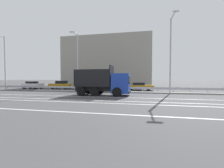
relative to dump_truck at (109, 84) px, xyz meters
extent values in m
plane|color=#424244|center=(0.65, 1.20, -1.32)|extent=(320.00, 320.00, 0.00)
cube|color=silver|center=(-0.87, -1.80, -1.31)|extent=(49.47, 0.16, 0.01)
cube|color=silver|center=(-0.87, -4.33, -1.31)|extent=(49.47, 0.16, 0.01)
cube|color=silver|center=(-0.87, -5.63, -1.31)|extent=(49.47, 0.16, 0.01)
cube|color=silver|center=(-0.87, -9.18, -1.31)|extent=(49.47, 0.16, 0.01)
cube|color=gray|center=(0.65, 3.60, -1.23)|extent=(27.21, 1.10, 0.18)
cube|color=#9EA0A5|center=(0.65, 4.55, -0.70)|extent=(49.47, 0.04, 0.32)
cylinder|color=#ADADB2|center=(-19.53, 4.55, -1.01)|extent=(0.09, 0.09, 0.62)
cylinder|color=#ADADB2|center=(-17.41, 4.55, -1.01)|extent=(0.09, 0.09, 0.62)
cylinder|color=#ADADB2|center=(-15.28, 4.55, -1.01)|extent=(0.09, 0.09, 0.62)
cylinder|color=#ADADB2|center=(-13.16, 4.55, -1.01)|extent=(0.09, 0.09, 0.62)
cylinder|color=#ADADB2|center=(-11.03, 4.55, -1.01)|extent=(0.09, 0.09, 0.62)
cylinder|color=#ADADB2|center=(-8.91, 4.55, -1.01)|extent=(0.09, 0.09, 0.62)
cylinder|color=#ADADB2|center=(-6.78, 4.55, -1.01)|extent=(0.09, 0.09, 0.62)
cylinder|color=#ADADB2|center=(-4.66, 4.55, -1.01)|extent=(0.09, 0.09, 0.62)
cylinder|color=#ADADB2|center=(-2.53, 4.55, -1.01)|extent=(0.09, 0.09, 0.62)
cylinder|color=#ADADB2|center=(-0.41, 4.55, -1.01)|extent=(0.09, 0.09, 0.62)
cylinder|color=#ADADB2|center=(1.72, 4.55, -1.01)|extent=(0.09, 0.09, 0.62)
cylinder|color=#ADADB2|center=(3.84, 4.55, -1.01)|extent=(0.09, 0.09, 0.62)
cylinder|color=#ADADB2|center=(5.97, 4.55, -1.01)|extent=(0.09, 0.09, 0.62)
cylinder|color=#ADADB2|center=(8.09, 4.55, -1.01)|extent=(0.09, 0.09, 0.62)
cylinder|color=#ADADB2|center=(10.21, 4.55, -1.01)|extent=(0.09, 0.09, 0.62)
cylinder|color=#ADADB2|center=(12.34, 4.55, -1.01)|extent=(0.09, 0.09, 0.62)
cube|color=#19389E|center=(1.40, 0.01, 0.13)|extent=(1.96, 2.46, 2.27)
cube|color=black|center=(2.38, 0.01, 0.53)|extent=(0.04, 2.11, 0.85)
cube|color=black|center=(2.42, 0.01, -0.85)|extent=(0.11, 2.40, 0.24)
cube|color=black|center=(-1.84, -0.01, -0.53)|extent=(4.54, 1.37, 0.53)
cube|color=black|center=(-1.84, -0.01, -0.21)|extent=(4.37, 2.38, 0.12)
cube|color=black|center=(-1.85, 1.12, 0.80)|extent=(4.35, 0.12, 1.90)
cube|color=black|center=(-1.84, -1.14, 0.80)|extent=(4.35, 0.12, 1.90)
cube|color=black|center=(0.28, 0.00, 1.04)|extent=(0.11, 2.35, 2.38)
cube|color=black|center=(-3.97, -0.02, 0.80)|extent=(0.11, 2.35, 1.90)
cylinder|color=black|center=(1.10, 1.21, -0.80)|extent=(1.04, 0.33, 1.04)
cylinder|color=black|center=(1.11, -1.20, -0.80)|extent=(1.04, 0.33, 1.04)
cylinder|color=black|center=(-1.51, 1.19, -0.80)|extent=(1.04, 0.33, 1.04)
cylinder|color=black|center=(-1.50, -1.21, -0.80)|extent=(1.04, 0.33, 1.04)
cylinder|color=black|center=(-3.10, 1.18, -0.80)|extent=(1.04, 0.33, 1.04)
cylinder|color=black|center=(-3.09, -1.22, -0.80)|extent=(1.04, 0.33, 1.04)
cylinder|color=white|center=(-4.19, 3.60, -1.18)|extent=(0.16, 0.16, 0.28)
cylinder|color=black|center=(-4.19, 3.60, -0.90)|extent=(0.16, 0.16, 0.28)
cylinder|color=white|center=(-4.19, 3.60, -0.61)|extent=(0.16, 0.16, 0.28)
cylinder|color=black|center=(-4.19, 3.60, -0.33)|extent=(0.16, 0.16, 0.28)
cylinder|color=white|center=(-4.19, 3.60, -0.05)|extent=(0.16, 0.16, 0.28)
cylinder|color=#1E4CB2|center=(-4.19, 3.60, 0.44)|extent=(0.69, 0.03, 0.69)
cylinder|color=white|center=(-4.19, 3.60, 0.44)|extent=(0.75, 0.02, 0.75)
cylinder|color=#ADADB2|center=(-18.97, 3.70, 3.23)|extent=(0.18, 0.18, 9.09)
cylinder|color=#ADADB2|center=(-5.78, 3.71, 3.00)|extent=(0.18, 0.18, 8.63)
cylinder|color=#ADADB2|center=(-5.70, 2.72, 7.16)|extent=(0.25, 1.99, 0.10)
cube|color=silver|center=(-5.63, 1.73, 7.08)|extent=(0.71, 0.25, 0.12)
cylinder|color=#ADADB2|center=(7.42, 3.51, 3.61)|extent=(0.18, 0.18, 9.85)
cylinder|color=#ADADB2|center=(7.46, 2.21, 8.38)|extent=(0.19, 2.59, 0.10)
cube|color=silver|center=(7.50, 0.92, 8.30)|extent=(0.71, 0.22, 0.12)
cube|color=silver|center=(-17.41, 8.16, -0.64)|extent=(4.25, 1.96, 0.75)
cube|color=black|center=(-17.53, 8.17, -0.07)|extent=(1.84, 1.60, 0.40)
cylinder|color=black|center=(-16.07, 8.88, -1.02)|extent=(0.61, 0.24, 0.60)
cylinder|color=black|center=(-16.18, 7.28, -1.02)|extent=(0.61, 0.24, 0.60)
cylinder|color=black|center=(-18.64, 9.05, -1.02)|extent=(0.61, 0.24, 0.60)
cylinder|color=black|center=(-18.74, 7.45, -1.02)|extent=(0.61, 0.24, 0.60)
cube|color=#B27A14|center=(-11.61, 8.79, -0.66)|extent=(4.33, 2.27, 0.72)
cube|color=black|center=(-11.48, 8.80, -0.02)|extent=(1.89, 1.83, 0.56)
cylinder|color=black|center=(-12.82, 7.77, -1.02)|extent=(0.61, 0.25, 0.60)
cylinder|color=black|center=(-12.98, 9.59, -1.02)|extent=(0.61, 0.25, 0.60)
cylinder|color=black|center=(-10.24, 7.99, -1.02)|extent=(0.61, 0.25, 0.60)
cylinder|color=black|center=(-10.39, 9.81, -1.02)|extent=(0.61, 0.25, 0.60)
cube|color=gray|center=(-6.87, 8.45, -0.71)|extent=(4.01, 1.91, 0.61)
cube|color=black|center=(-6.99, 8.45, -0.15)|extent=(1.71, 1.61, 0.51)
cylinder|color=black|center=(-5.68, 9.33, -1.02)|extent=(0.61, 0.22, 0.60)
cylinder|color=black|center=(-5.62, 7.66, -1.02)|extent=(0.61, 0.22, 0.60)
cylinder|color=black|center=(-8.13, 9.24, -1.02)|extent=(0.61, 0.22, 0.60)
cylinder|color=black|center=(-8.06, 7.57, -1.02)|extent=(0.61, 0.22, 0.60)
cube|color=#B27A14|center=(-1.79, 8.26, -0.63)|extent=(4.15, 2.07, 0.78)
cube|color=black|center=(-1.91, 8.26, 0.01)|extent=(1.78, 1.75, 0.49)
cylinder|color=black|center=(-0.49, 9.11, -1.02)|extent=(0.61, 0.22, 0.60)
cylinder|color=black|center=(-0.56, 7.30, -1.02)|extent=(0.61, 0.22, 0.60)
cylinder|color=black|center=(-3.01, 9.22, -1.02)|extent=(0.61, 0.22, 0.60)
cylinder|color=black|center=(-3.09, 7.41, -1.02)|extent=(0.61, 0.22, 0.60)
cube|color=#B27A14|center=(3.32, 8.34, -0.71)|extent=(4.72, 1.94, 0.61)
cube|color=black|center=(3.18, 8.33, -0.20)|extent=(2.02, 1.60, 0.42)
cylinder|color=black|center=(4.72, 9.22, -1.02)|extent=(0.61, 0.23, 0.60)
cylinder|color=black|center=(4.80, 7.60, -1.02)|extent=(0.61, 0.23, 0.60)
cylinder|color=black|center=(1.84, 9.08, -1.02)|extent=(0.61, 0.23, 0.60)
cylinder|color=black|center=(1.93, 7.45, -1.02)|extent=(0.61, 0.23, 0.60)
cube|color=gray|center=(-5.42, 21.45, 4.98)|extent=(22.49, 8.57, 12.60)
cube|color=silver|center=(-4.43, 36.87, 3.90)|extent=(3.60, 3.60, 10.44)
sphere|color=gold|center=(-4.43, 36.87, 10.41)|extent=(3.24, 3.24, 3.24)
cone|color=gold|center=(-4.43, 36.87, 12.31)|extent=(0.30, 0.30, 1.20)
camera|label=1|loc=(3.97, -17.39, 0.71)|focal=24.00mm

